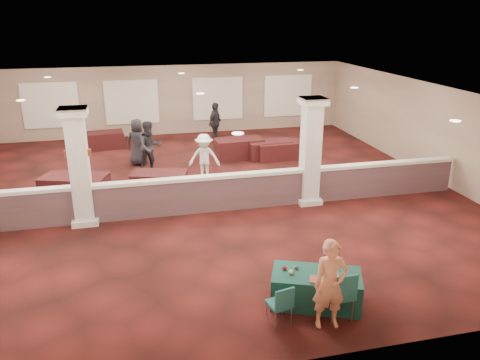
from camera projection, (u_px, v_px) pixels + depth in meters
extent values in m
plane|color=#471411|center=(203.00, 193.00, 15.04)|extent=(16.00, 16.00, 0.00)
cube|color=#7D6256|center=(176.00, 100.00, 21.82)|extent=(16.00, 0.04, 3.20)
cube|color=#7D6256|center=(282.00, 281.00, 7.17)|extent=(16.00, 0.04, 3.20)
cube|color=#7D6256|center=(430.00, 131.00, 16.21)|extent=(0.04, 16.00, 3.20)
cube|color=white|center=(200.00, 93.00, 13.95)|extent=(16.00, 16.00, 0.02)
cube|color=#4F353C|center=(211.00, 195.00, 13.49)|extent=(15.60, 0.20, 1.00)
cube|color=silver|center=(210.00, 177.00, 13.31)|extent=(15.60, 0.28, 0.10)
cube|color=beige|center=(80.00, 168.00, 12.37)|extent=(0.50, 0.50, 3.20)
cube|color=beige|center=(86.00, 220.00, 12.88)|extent=(0.70, 0.70, 0.16)
cube|color=beige|center=(73.00, 112.00, 11.86)|extent=(0.72, 0.72, 0.20)
cube|color=beige|center=(310.00, 152.00, 13.76)|extent=(0.50, 0.50, 3.20)
cube|color=beige|center=(308.00, 200.00, 14.28)|extent=(0.70, 0.70, 0.16)
cube|color=beige|center=(313.00, 101.00, 13.26)|extent=(0.72, 0.72, 0.20)
cylinder|color=brown|center=(67.00, 154.00, 12.17)|extent=(0.12, 0.12, 0.18)
cylinder|color=#F1E2CC|center=(67.00, 154.00, 12.17)|extent=(0.09, 0.09, 0.10)
cylinder|color=brown|center=(89.00, 152.00, 12.29)|extent=(0.12, 0.12, 0.18)
cylinder|color=#F1E2CC|center=(89.00, 152.00, 12.29)|extent=(0.09, 0.09, 0.10)
cube|color=#103D32|center=(316.00, 289.00, 9.24)|extent=(1.92, 1.44, 0.66)
cube|color=#1C5350|center=(338.00, 294.00, 8.77)|extent=(0.52, 0.52, 0.07)
cube|color=#1C5350|center=(345.00, 288.00, 8.47)|extent=(0.49, 0.07, 0.48)
cylinder|color=gray|center=(332.00, 314.00, 8.62)|extent=(0.03, 0.03, 0.46)
cylinder|color=gray|center=(353.00, 310.00, 8.72)|extent=(0.03, 0.03, 0.46)
cylinder|color=gray|center=(323.00, 301.00, 9.00)|extent=(0.03, 0.03, 0.46)
cylinder|color=gray|center=(342.00, 298.00, 9.10)|extent=(0.03, 0.03, 0.46)
cube|color=#1C5350|center=(279.00, 304.00, 8.64)|extent=(0.48, 0.48, 0.05)
cube|color=#1C5350|center=(285.00, 299.00, 8.41)|extent=(0.39, 0.12, 0.39)
cylinder|color=gray|center=(276.00, 321.00, 8.51)|extent=(0.03, 0.03, 0.37)
cylinder|color=gray|center=(291.00, 316.00, 8.64)|extent=(0.03, 0.03, 0.37)
cylinder|color=gray|center=(267.00, 311.00, 8.79)|extent=(0.03, 0.03, 0.37)
cylinder|color=gray|center=(282.00, 306.00, 8.93)|extent=(0.03, 0.03, 0.37)
imported|color=#ED9667|center=(330.00, 284.00, 8.41)|extent=(0.67, 0.48, 1.73)
cube|color=black|center=(75.00, 188.00, 14.34)|extent=(2.15, 1.53, 0.79)
cube|color=black|center=(160.00, 183.00, 14.90)|extent=(1.89, 1.28, 0.70)
cube|color=black|center=(277.00, 151.00, 18.41)|extent=(1.69, 0.92, 0.67)
cube|color=black|center=(102.00, 140.00, 19.78)|extent=(1.86, 1.10, 0.71)
cube|color=black|center=(239.00, 148.00, 18.58)|extent=(1.93, 1.05, 0.76)
cube|color=black|center=(269.00, 149.00, 18.53)|extent=(1.77, 0.99, 0.69)
imported|color=black|center=(150.00, 147.00, 16.65)|extent=(1.01, 0.74, 1.88)
imported|color=#BBBBB6|center=(204.00, 158.00, 15.88)|extent=(1.12, 0.68, 1.64)
imported|color=black|center=(215.00, 123.00, 20.55)|extent=(1.01, 1.14, 1.78)
imported|color=black|center=(138.00, 142.00, 17.53)|extent=(0.97, 0.69, 1.77)
cube|color=silver|center=(331.00, 276.00, 9.04)|extent=(0.36, 0.31, 0.02)
cube|color=silver|center=(331.00, 268.00, 9.10)|extent=(0.28, 0.12, 0.20)
cube|color=silver|center=(331.00, 269.00, 9.10)|extent=(0.25, 0.10, 0.17)
cube|color=#CE4D21|center=(319.00, 280.00, 8.90)|extent=(0.44, 0.39, 0.03)
sphere|color=beige|center=(291.00, 272.00, 9.09)|extent=(0.10, 0.10, 0.10)
sphere|color=maroon|center=(284.00, 268.00, 9.24)|extent=(0.09, 0.09, 0.09)
sphere|color=#545459|center=(296.00, 267.00, 9.27)|extent=(0.09, 0.09, 0.09)
cube|color=red|center=(349.00, 283.00, 8.80)|extent=(0.11, 0.07, 0.01)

